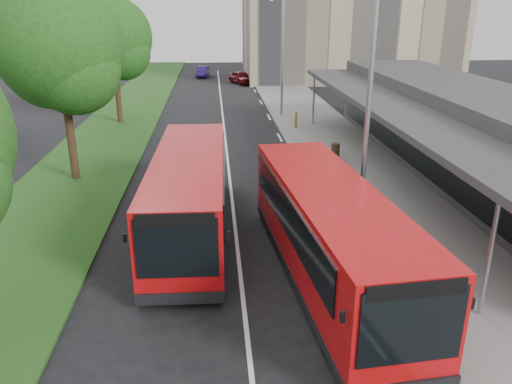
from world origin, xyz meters
The scene contains 16 objects.
ground centered at (0.00, 0.00, 0.00)m, with size 120.00×120.00×0.00m, color black.
pavement centered at (6.00, 20.00, 0.07)m, with size 5.00×80.00×0.15m, color gray.
grass_verge centered at (-7.00, 20.00, 0.05)m, with size 5.00×80.00×0.10m, color #204817.
lane_centre_line centered at (0.00, 15.00, 0.01)m, with size 0.12×70.00×0.01m, color silver.
kerb_dashes centered at (3.30, 19.00, 0.01)m, with size 0.12×56.00×0.01m.
station_building centered at (10.86, 8.00, 2.04)m, with size 7.70×26.00×4.00m.
tree_mid centered at (-7.01, 9.05, 5.60)m, with size 5.40×5.40×8.68m.
tree_far centered at (-7.01, 21.05, 5.27)m, with size 5.08×5.08×8.16m.
lamp_post_near centered at (4.12, 2.00, 4.72)m, with size 1.44×0.28×8.00m.
lamp_post_far centered at (4.12, 22.00, 4.72)m, with size 1.44×0.28×8.00m.
bus_main centered at (2.51, -0.76, 1.44)m, with size 3.36×10.07×2.80m.
bus_second centered at (-1.54, 2.86, 1.42)m, with size 2.75×9.85×2.77m.
litter_bin centered at (5.49, 10.92, 0.54)m, with size 0.43×0.43×0.77m, color #3C2918.
bollard centered at (4.58, 17.92, 0.63)m, with size 0.15×0.15×0.97m, color #F6F80D.
car_near centered at (2.29, 38.76, 0.64)m, with size 1.51×3.75×1.28m, color #5A0C0F.
car_far centered at (-1.75, 44.44, 0.58)m, with size 1.24×3.54×1.17m, color navy.
Camera 1 is at (-0.64, -13.22, 7.42)m, focal length 35.00 mm.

